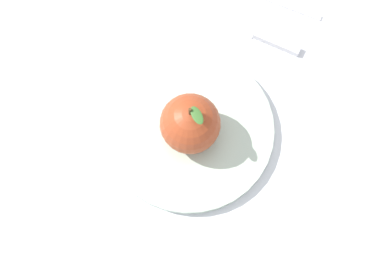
% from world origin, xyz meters
% --- Properties ---
extents(ground_plane, '(2.40, 2.40, 0.00)m').
position_xyz_m(ground_plane, '(0.00, 0.00, 0.00)').
color(ground_plane, silver).
extents(dinner_plate, '(0.23, 0.23, 0.02)m').
position_xyz_m(dinner_plate, '(0.00, -0.03, 0.01)').
color(dinner_plate, '#B2C6B2').
rests_on(dinner_plate, ground_plane).
extents(apple, '(0.08, 0.08, 0.09)m').
position_xyz_m(apple, '(0.01, -0.04, 0.05)').
color(apple, '#9E3D1E').
rests_on(apple, dinner_plate).
extents(knife, '(0.19, 0.05, 0.01)m').
position_xyz_m(knife, '(-0.02, 0.14, 0.00)').
color(knife, silver).
rests_on(knife, ground_plane).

